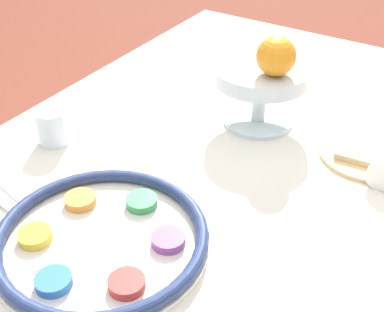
% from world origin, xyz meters
% --- Properties ---
extents(dining_table, '(1.34, 0.90, 0.73)m').
position_xyz_m(dining_table, '(0.00, 0.00, 0.36)').
color(dining_table, silver).
rests_on(dining_table, ground_plane).
extents(seder_plate, '(0.32, 0.32, 0.03)m').
position_xyz_m(seder_plate, '(-0.28, 0.06, 0.74)').
color(seder_plate, silver).
rests_on(seder_plate, dining_table).
extents(fruit_stand, '(0.19, 0.19, 0.13)m').
position_xyz_m(fruit_stand, '(0.16, 0.02, 0.82)').
color(fruit_stand, silver).
rests_on(fruit_stand, dining_table).
extents(orange_fruit, '(0.07, 0.07, 0.07)m').
position_xyz_m(orange_fruit, '(0.14, -0.02, 0.89)').
color(orange_fruit, orange).
rests_on(orange_fruit, fruit_stand).
extents(bread_plate, '(0.18, 0.18, 0.02)m').
position_xyz_m(bread_plate, '(0.16, -0.21, 0.73)').
color(bread_plate, tan).
rests_on(bread_plate, dining_table).
extents(cup_near, '(0.06, 0.06, 0.07)m').
position_xyz_m(cup_near, '(-0.11, 0.32, 0.76)').
color(cup_near, silver).
rests_on(cup_near, dining_table).
extents(fork_right, '(0.06, 0.16, 0.01)m').
position_xyz_m(fork_right, '(-0.25, 0.31, 0.73)').
color(fork_right, silver).
rests_on(fork_right, dining_table).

